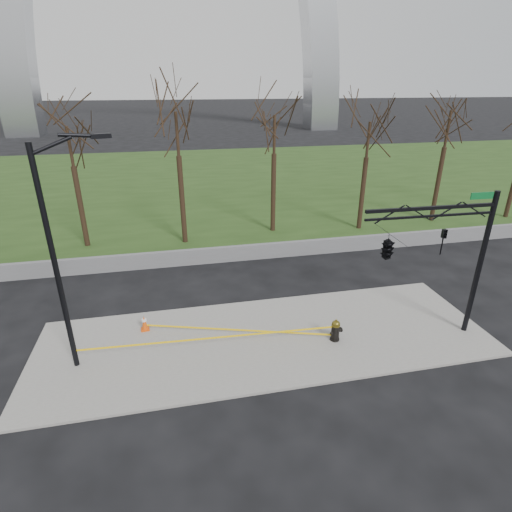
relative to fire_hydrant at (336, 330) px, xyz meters
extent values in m
plane|color=black|center=(-2.65, 0.71, -0.53)|extent=(500.00, 500.00, 0.00)
cube|color=gray|center=(-2.65, 0.71, -0.48)|extent=(18.00, 6.00, 0.10)
cube|color=#233C15|center=(-2.65, 30.71, -0.50)|extent=(120.00, 40.00, 0.06)
cube|color=#59595B|center=(-2.65, 8.71, -0.08)|extent=(60.00, 0.30, 0.90)
cylinder|color=black|center=(-0.01, 0.00, -0.40)|extent=(0.38, 0.38, 0.07)
cylinder|color=black|center=(-0.01, 0.00, -0.10)|extent=(0.29, 0.29, 0.67)
cylinder|color=black|center=(0.21, 0.06, -0.04)|extent=(0.27, 0.24, 0.18)
cylinder|color=black|center=(-0.17, -0.05, -0.07)|extent=(0.14, 0.14, 0.11)
cylinder|color=brown|center=(-0.01, 0.00, 0.26)|extent=(0.34, 0.34, 0.07)
ellipsoid|color=brown|center=(-0.01, 0.00, 0.33)|extent=(0.31, 0.31, 0.24)
cylinder|color=brown|center=(-0.01, 0.00, 0.46)|extent=(0.07, 0.07, 0.09)
cube|color=#DF4B0B|center=(-7.46, 2.30, -0.41)|extent=(0.37, 0.37, 0.04)
cone|color=#DF4B0B|center=(-7.46, 2.30, -0.08)|extent=(0.27, 0.27, 0.63)
cylinder|color=white|center=(-7.46, 2.30, 0.03)|extent=(0.20, 0.20, 0.09)
cylinder|color=black|center=(-9.81, 0.50, 3.47)|extent=(0.18, 0.18, 8.00)
cylinder|color=black|center=(-9.28, 0.66, 7.32)|extent=(1.24, 0.47, 0.56)
cylinder|color=black|center=(-8.47, 0.90, 7.57)|extent=(1.19, 0.46, 0.22)
cube|color=black|center=(-7.89, 1.07, 7.52)|extent=(0.64, 0.38, 0.14)
cylinder|color=black|center=(5.54, -0.46, 2.47)|extent=(0.20, 0.20, 6.00)
cube|color=black|center=(3.04, -0.39, 4.97)|extent=(5.00, 0.25, 0.12)
cube|color=black|center=(3.04, -0.39, 4.67)|extent=(5.00, 0.21, 0.08)
cube|color=#0C5926|center=(4.94, -0.44, 5.32)|extent=(0.90, 0.06, 0.25)
imported|color=black|center=(3.74, -0.41, 3.62)|extent=(0.17, 0.20, 1.00)
imported|color=black|center=(1.54, -0.36, 3.62)|extent=(0.59, 2.50, 1.00)
cube|color=yellow|center=(-4.91, 0.25, 0.18)|extent=(9.80, 0.51, 0.08)
cube|color=yellow|center=(-3.74, 1.15, -0.21)|extent=(7.45, 2.31, 0.08)
camera|label=1|loc=(-5.86, -12.41, 9.03)|focal=28.08mm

